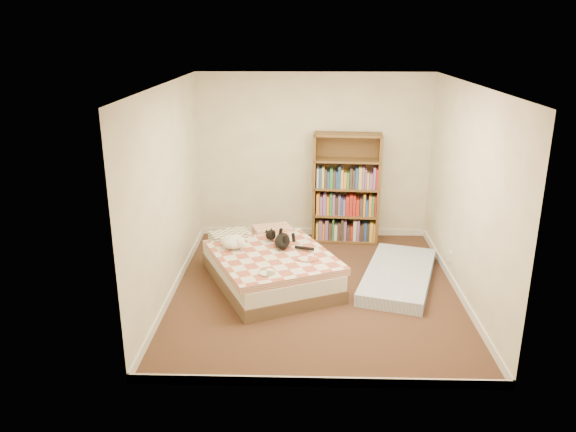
{
  "coord_description": "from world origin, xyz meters",
  "views": [
    {
      "loc": [
        -0.16,
        -6.34,
        3.08
      ],
      "look_at": [
        -0.35,
        0.3,
        0.87
      ],
      "focal_mm": 35.0,
      "sensor_mm": 36.0,
      "label": 1
    }
  ],
  "objects_px": {
    "bed": "(270,265)",
    "white_dog": "(234,242)",
    "bookshelf": "(346,203)",
    "black_cat": "(283,240)",
    "floor_mattress": "(398,276)"
  },
  "relations": [
    {
      "from": "floor_mattress",
      "to": "black_cat",
      "type": "bearing_deg",
      "value": -167.18
    },
    {
      "from": "bookshelf",
      "to": "black_cat",
      "type": "bearing_deg",
      "value": -118.6
    },
    {
      "from": "bookshelf",
      "to": "floor_mattress",
      "type": "distance_m",
      "value": 1.69
    },
    {
      "from": "bed",
      "to": "floor_mattress",
      "type": "distance_m",
      "value": 1.66
    },
    {
      "from": "bookshelf",
      "to": "black_cat",
      "type": "distance_m",
      "value": 1.66
    },
    {
      "from": "bookshelf",
      "to": "bed",
      "type": "bearing_deg",
      "value": -120.29
    },
    {
      "from": "floor_mattress",
      "to": "black_cat",
      "type": "relative_size",
      "value": 2.36
    },
    {
      "from": "floor_mattress",
      "to": "black_cat",
      "type": "height_order",
      "value": "black_cat"
    },
    {
      "from": "bed",
      "to": "black_cat",
      "type": "height_order",
      "value": "black_cat"
    },
    {
      "from": "bookshelf",
      "to": "black_cat",
      "type": "xyz_separation_m",
      "value": [
        -0.9,
        -1.39,
        -0.08
      ]
    },
    {
      "from": "white_dog",
      "to": "bookshelf",
      "type": "bearing_deg",
      "value": 39.41
    },
    {
      "from": "bed",
      "to": "white_dog",
      "type": "xyz_separation_m",
      "value": [
        -0.45,
        0.03,
        0.3
      ]
    },
    {
      "from": "bed",
      "to": "floor_mattress",
      "type": "relative_size",
      "value": 1.26
    },
    {
      "from": "bookshelf",
      "to": "black_cat",
      "type": "relative_size",
      "value": 2.23
    },
    {
      "from": "bed",
      "to": "bookshelf",
      "type": "bearing_deg",
      "value": 31.2
    }
  ]
}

